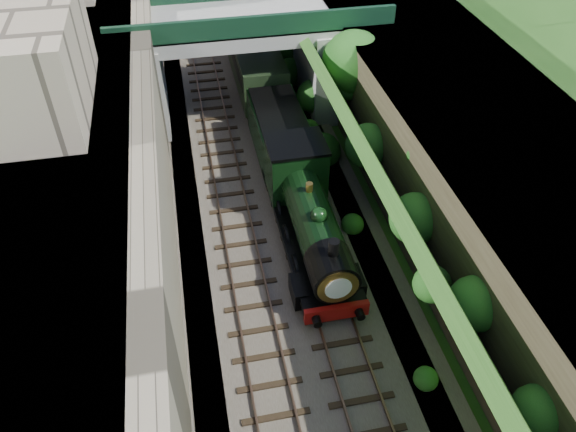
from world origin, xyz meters
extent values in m
cube|color=#473F38|center=(0.00, 20.00, 0.10)|extent=(10.00, 90.00, 0.20)
cube|color=#756B56|center=(-5.50, 20.00, 3.50)|extent=(1.00, 90.00, 7.00)
cube|color=#262628|center=(-9.00, 20.00, 3.50)|extent=(6.00, 90.00, 7.00)
cube|color=#262628|center=(9.50, 20.00, 3.12)|extent=(8.00, 90.00, 6.25)
cube|color=#1E4714|center=(5.00, 20.00, 2.70)|extent=(4.02, 90.00, 6.36)
sphere|color=#194C14|center=(5.38, -1.23, 3.51)|extent=(1.65, 1.65, 1.65)
sphere|color=#194C14|center=(5.40, 2.98, 3.55)|extent=(2.04, 2.04, 2.04)
sphere|color=#194C14|center=(4.78, 4.98, 2.54)|extent=(1.54, 1.54, 1.54)
sphere|color=#194C14|center=(5.20, 8.06, 3.22)|extent=(2.27, 2.27, 2.27)
sphere|color=#194C14|center=(6.19, 10.36, 4.83)|extent=(1.46, 1.46, 1.46)
sphere|color=#194C14|center=(5.03, 14.10, 2.96)|extent=(2.30, 2.30, 2.30)
sphere|color=#194C14|center=(3.61, 17.35, 0.64)|extent=(2.13, 2.13, 2.13)
sphere|color=#194C14|center=(5.51, 19.33, 3.73)|extent=(2.06, 2.06, 2.06)
sphere|color=#194C14|center=(4.16, 22.06, 1.53)|extent=(2.11, 2.11, 2.11)
sphere|color=#194C14|center=(3.69, 26.84, 0.77)|extent=(2.11, 2.11, 2.11)
sphere|color=#194C14|center=(3.76, 29.08, 0.89)|extent=(2.20, 2.20, 2.20)
sphere|color=#194C14|center=(4.56, 31.32, 2.18)|extent=(2.17, 2.17, 2.17)
sphere|color=#194C14|center=(3.69, 34.66, 0.77)|extent=(1.95, 1.95, 1.95)
sphere|color=#194C14|center=(4.30, 37.11, 1.75)|extent=(1.59, 1.59, 1.59)
cube|color=black|center=(-2.00, 20.00, 0.24)|extent=(2.50, 90.00, 0.07)
cube|color=brown|center=(-2.72, 20.00, 0.33)|extent=(0.08, 90.00, 0.14)
cube|color=brown|center=(-1.28, 20.00, 0.33)|extent=(0.08, 90.00, 0.14)
cube|color=black|center=(1.20, 20.00, 0.24)|extent=(2.50, 90.00, 0.07)
cube|color=brown|center=(0.48, 20.00, 0.33)|extent=(0.08, 90.00, 0.14)
cube|color=brown|center=(1.92, 20.00, 0.33)|extent=(0.08, 90.00, 0.14)
cube|color=gray|center=(0.50, 24.00, 5.70)|extent=(16.00, 6.00, 0.90)
cube|color=#153A24|center=(0.50, 21.15, 6.65)|extent=(16.00, 0.30, 1.20)
cube|color=gray|center=(-5.50, 24.00, 2.85)|extent=(1.40, 6.40, 5.70)
cube|color=gray|center=(5.20, 24.00, 2.85)|extent=(2.40, 6.40, 5.70)
cube|color=gray|center=(-9.50, 14.00, 9.00)|extent=(4.00, 8.00, 4.00)
cylinder|color=black|center=(5.80, 19.58, 2.20)|extent=(0.30, 0.30, 4.40)
sphere|color=#194C14|center=(5.80, 19.58, 4.80)|extent=(3.60, 3.60, 3.60)
sphere|color=#194C14|center=(6.30, 20.38, 4.20)|extent=(2.40, 2.40, 2.40)
cube|color=black|center=(1.20, 9.73, 0.50)|extent=(2.40, 8.40, 0.60)
cube|color=black|center=(1.20, 10.73, 1.05)|extent=(2.70, 10.00, 0.35)
cube|color=maroon|center=(1.20, 5.63, 0.95)|extent=(2.70, 0.25, 0.70)
cylinder|color=black|center=(1.20, 9.93, 2.35)|extent=(1.90, 5.60, 1.90)
cylinder|color=black|center=(1.20, 6.63, 2.35)|extent=(1.96, 1.80, 1.96)
cylinder|color=white|center=(1.20, 5.65, 2.35)|extent=(1.10, 0.05, 1.10)
cylinder|color=black|center=(1.20, 6.63, 3.55)|extent=(0.44, 0.44, 0.90)
sphere|color=black|center=(1.20, 8.93, 3.35)|extent=(0.76, 0.76, 0.76)
cylinder|color=#A57F33|center=(1.20, 10.73, 3.45)|extent=(0.32, 0.32, 0.50)
cube|color=black|center=(1.20, 13.53, 2.50)|extent=(2.75, 2.40, 2.80)
cube|color=black|center=(1.20, 13.53, 3.95)|extent=(2.85, 2.50, 0.15)
cube|color=black|center=(-0.05, 7.13, 0.85)|extent=(0.60, 1.40, 0.90)
cube|color=black|center=(2.45, 7.13, 0.85)|extent=(0.60, 1.40, 0.90)
cube|color=black|center=(1.20, 17.93, 0.45)|extent=(2.30, 6.00, 0.50)
cube|color=black|center=(1.20, 17.93, 0.70)|extent=(2.60, 6.00, 0.50)
cube|color=black|center=(1.20, 17.93, 1.90)|extent=(2.70, 6.00, 2.40)
cube|color=black|center=(1.20, 17.93, 3.15)|extent=(2.50, 5.60, 0.20)
cube|color=black|center=(1.20, 30.53, 0.40)|extent=(2.30, 17.00, 0.40)
cube|color=black|center=(1.20, 30.53, 0.65)|extent=(2.50, 17.00, 0.50)
cube|color=black|center=(1.20, 30.53, 2.15)|extent=(2.80, 18.00, 2.70)
cube|color=slate|center=(1.20, 30.53, 3.65)|extent=(2.90, 18.00, 0.50)
camera|label=1|loc=(-3.69, -8.31, 18.88)|focal=35.00mm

